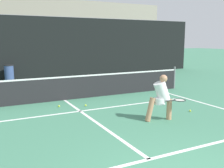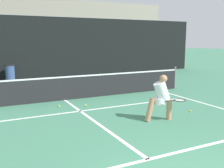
{
  "view_description": "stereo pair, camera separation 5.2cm",
  "coord_description": "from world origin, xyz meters",
  "views": [
    {
      "loc": [
        -2.89,
        -2.68,
        2.38
      ],
      "look_at": [
        0.88,
        4.73,
        0.95
      ],
      "focal_mm": 42.0,
      "sensor_mm": 36.0,
      "label": 1
    },
    {
      "loc": [
        -2.84,
        -2.71,
        2.38
      ],
      "look_at": [
        0.88,
        4.73,
        0.95
      ],
      "focal_mm": 42.0,
      "sensor_mm": 36.0,
      "label": 2
    }
  ],
  "objects": [
    {
      "name": "court_baseline_near",
      "position": [
        0.0,
        1.36,
        0.0
      ],
      "size": [
        11.0,
        0.1,
        0.01
      ],
      "primitive_type": "cube",
      "color": "white",
      "rests_on": "ground"
    },
    {
      "name": "court_service_line",
      "position": [
        0.0,
        5.35,
        0.0
      ],
      "size": [
        8.25,
        0.1,
        0.01
      ],
      "primitive_type": "cube",
      "color": "white",
      "rests_on": "ground"
    },
    {
      "name": "court_center_mark",
      "position": [
        0.0,
        4.25,
        0.0
      ],
      "size": [
        0.1,
        5.79,
        0.01
      ],
      "primitive_type": "cube",
      "color": "white",
      "rests_on": "ground"
    },
    {
      "name": "court_sideline_right",
      "position": [
        4.51,
        4.25,
        0.0
      ],
      "size": [
        0.1,
        6.79,
        0.01
      ],
      "primitive_type": "cube",
      "color": "white",
      "rests_on": "ground"
    },
    {
      "name": "net",
      "position": [
        0.0,
        7.15,
        0.51
      ],
      "size": [
        11.09,
        0.09,
        1.07
      ],
      "color": "slate",
      "rests_on": "ground"
    },
    {
      "name": "fence_back",
      "position": [
        0.0,
        13.73,
        1.88
      ],
      "size": [
        24.0,
        0.06,
        3.77
      ],
      "color": "black",
      "rests_on": "ground"
    },
    {
      "name": "player_practicing",
      "position": [
        1.8,
        3.35,
        0.72
      ],
      "size": [
        1.11,
        0.72,
        1.37
      ],
      "rotation": [
        0.0,
        0.0,
        -0.19
      ],
      "color": "tan",
      "rests_on": "ground"
    },
    {
      "name": "tennis_ball_scattered_1",
      "position": [
        -0.48,
        6.2,
        0.03
      ],
      "size": [
        0.07,
        0.07,
        0.07
      ],
      "primitive_type": "sphere",
      "color": "#D1E033",
      "rests_on": "ground"
    },
    {
      "name": "tennis_ball_scattered_2",
      "position": [
        0.4,
        5.88,
        0.03
      ],
      "size": [
        0.07,
        0.07,
        0.07
      ],
      "primitive_type": "sphere",
      "color": "#D1E033",
      "rests_on": "ground"
    },
    {
      "name": "tennis_ball_scattered_3",
      "position": [
        3.23,
        3.63,
        0.03
      ],
      "size": [
        0.07,
        0.07,
        0.07
      ],
      "primitive_type": "sphere",
      "color": "#D1E033",
      "rests_on": "ground"
    },
    {
      "name": "trash_bin",
      "position": [
        -1.42,
        13.15,
        0.47
      ],
      "size": [
        0.53,
        0.53,
        0.93
      ],
      "color": "#384C7F",
      "rests_on": "ground"
    },
    {
      "name": "building_far",
      "position": [
        0.0,
        26.82,
        3.31
      ],
      "size": [
        36.0,
        2.4,
        6.62
      ],
      "primitive_type": "cube",
      "color": "gray",
      "rests_on": "ground"
    }
  ]
}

